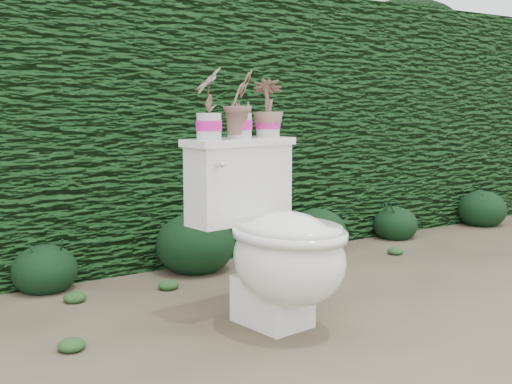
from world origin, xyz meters
TOP-DOWN VIEW (x-y plane):
  - ground at (0.00, 0.00)m, footprint 60.00×60.00m
  - hedge at (0.00, 1.60)m, footprint 8.00×1.00m
  - house_wall at (0.60, 6.00)m, footprint 8.00×3.50m
  - toilet at (-0.18, 0.01)m, footprint 0.53×0.72m
  - potted_plant_left at (-0.37, 0.23)m, footprint 0.14×0.17m
  - potted_plant_center at (-0.21, 0.25)m, footprint 0.20×0.18m
  - potted_plant_right at (-0.05, 0.27)m, footprint 0.19×0.19m
  - liriope_clump_2 at (-0.85, 1.07)m, footprint 0.32×0.32m
  - liriope_clump_3 at (-0.04, 1.00)m, footprint 0.44×0.44m
  - liriope_clump_4 at (0.82, 0.99)m, footprint 0.37×0.37m
  - liriope_clump_5 at (1.53, 1.00)m, footprint 0.31×0.31m
  - liriope_clump_6 at (2.44, 0.98)m, footprint 0.37×0.37m

SIDE VIEW (x-z plane):
  - ground at x=0.00m, z-range 0.00..0.00m
  - liriope_clump_5 at x=1.53m, z-range 0.00..0.24m
  - liriope_clump_2 at x=-0.85m, z-range 0.00..0.26m
  - liriope_clump_6 at x=2.44m, z-range 0.00..0.29m
  - liriope_clump_4 at x=0.82m, z-range 0.00..0.30m
  - liriope_clump_3 at x=-0.04m, z-range 0.00..0.35m
  - toilet at x=-0.18m, z-range -0.03..0.74m
  - hedge at x=0.00m, z-range 0.00..1.60m
  - potted_plant_right at x=-0.05m, z-range 0.78..1.02m
  - potted_plant_center at x=-0.21m, z-range 0.78..1.06m
  - potted_plant_left at x=-0.37m, z-range 0.78..1.06m
  - house_wall at x=0.60m, z-range 0.00..4.00m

